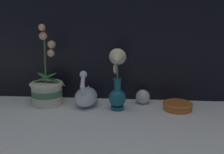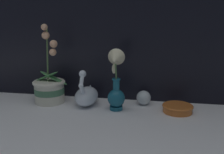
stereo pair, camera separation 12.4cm
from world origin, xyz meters
TOP-DOWN VIEW (x-y plane):
  - ground_plane at (0.00, 0.00)m, footprint 2.80×2.80m
  - orchid_potted_plant at (-0.32, 0.10)m, footprint 0.21×0.16m
  - swan_figurine at (-0.13, 0.10)m, footprint 0.11×0.20m
  - blue_vase at (0.02, 0.05)m, footprint 0.08×0.11m
  - glass_sphere at (0.15, 0.15)m, footprint 0.07×0.07m
  - amber_dish at (0.30, 0.08)m, footprint 0.14×0.14m

SIDE VIEW (x-z plane):
  - ground_plane at x=0.00m, z-range 0.00..0.00m
  - amber_dish at x=0.30m, z-range 0.00..0.04m
  - glass_sphere at x=0.15m, z-range 0.00..0.07m
  - swan_figurine at x=-0.13m, z-range -0.04..0.14m
  - orchid_potted_plant at x=-0.32m, z-range -0.12..0.27m
  - blue_vase at x=0.02m, z-range -0.01..0.27m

